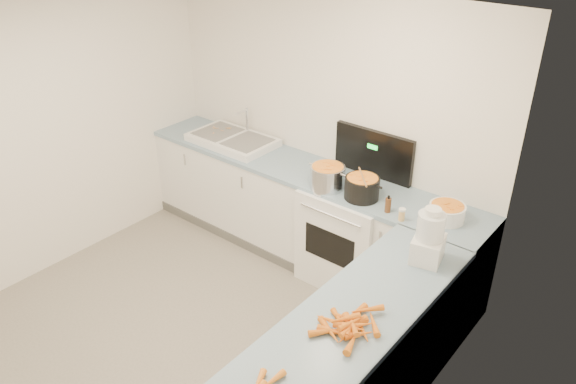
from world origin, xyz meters
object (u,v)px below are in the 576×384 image
Objects in this scene: stove at (351,233)px; food_processor at (429,238)px; sink at (233,140)px; spice_jar at (402,215)px; steel_pot at (327,178)px; extract_bottle at (388,205)px; black_pot at (362,189)px; mixing_bowl at (447,213)px.

stove is 1.30m from food_processor.
food_processor is (0.97, -0.58, 0.64)m from stove.
spice_jar is (2.03, -0.25, 0.00)m from sink.
steel_pot is (-0.17, -0.15, 0.55)m from stove.
extract_bottle is at bearing -3.23° from steel_pot.
sink is at bearing 173.86° from extract_bottle.
mixing_bowl is at bearing 9.59° from black_pot.
mixing_bowl reaches higher than spice_jar.
sink is 2.50m from food_processor.
spice_jar is at bearing -16.47° from extract_bottle.
food_processor is (0.82, -0.45, 0.09)m from black_pot.
extract_bottle is at bearing 163.53° from spice_jar.
mixing_bowl is 0.35m from spice_jar.
mixing_bowl is (0.69, 0.12, -0.02)m from black_pot.
spice_jar is (0.58, -0.23, 0.51)m from stove.
sink is 3.01× the size of black_pot.
stove reaches higher than food_processor.
stove is 3.35× the size of food_processor.
sink is 10.14× the size of spice_jar.
sink is 1.29m from steel_pot.
black_pot reaches higher than mixing_bowl.
stove reaches higher than mixing_bowl.
sink reaches higher than black_pot.
mixing_bowl is at bearing 40.16° from spice_jar.
spice_jar is (0.15, -0.04, -0.02)m from extract_bottle.
food_processor is (1.14, -0.43, 0.09)m from steel_pot.
spice_jar is 0.54m from food_processor.
black_pot is 1.03× the size of mixing_bowl.
food_processor is at bearing -41.99° from spice_jar.
steel_pot is 0.76m from spice_jar.
sink is 7.15× the size of extract_bottle.
sink reaches higher than extract_bottle.
steel_pot is at bearing -175.21° from black_pot.
extract_bottle is (0.61, -0.03, -0.03)m from steel_pot.
sink is at bearing 179.39° from mixing_bowl.
sink is (-1.45, 0.02, 0.50)m from stove.
food_processor is (0.13, -0.57, 0.11)m from mixing_bowl.
mixing_bowl is at bearing -0.61° from sink.
stove is at bearing -0.62° from sink.
sink is 3.10× the size of mixing_bowl.
stove is at bearing 156.81° from extract_bottle.
black_pot reaches higher than extract_bottle.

